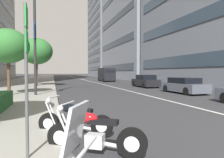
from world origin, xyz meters
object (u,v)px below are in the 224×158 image
Objects in this scene: car_approaching_light at (184,86)px; street_tree_far_plaza at (8,46)px; delivery_van_ahead at (106,74)px; parking_sign_by_curb at (26,62)px; street_lamp_with_banners at (40,27)px; street_tree_by_lamp_post at (37,51)px; car_lead_in_lane at (145,81)px; motorcycle_far_end_row at (74,121)px; motorcycle_by_sign_pole at (94,135)px.

car_approaching_light is 0.91× the size of street_tree_far_plaza.
street_tree_far_plaza is (1.21, 13.36, 2.91)m from car_approaching_light.
delivery_van_ahead is 33.59m from parking_sign_by_curb.
street_tree_by_lamp_post is (9.75, 0.92, -0.75)m from street_lamp_with_banners.
car_lead_in_lane is 0.56× the size of street_lamp_with_banners.
motorcycle_far_end_row is 31.82m from delivery_van_ahead.
street_tree_by_lamp_post is (20.46, 2.58, 3.75)m from motorcycle_by_sign_pole.
street_tree_by_lamp_post is (10.61, 12.19, 3.54)m from car_approaching_light.
motorcycle_by_sign_pole is 0.35× the size of street_tree_by_lamp_post.
car_approaching_light is at bearing -94.36° from street_lamp_with_banners.
parking_sign_by_curb reaches higher than motorcycle_by_sign_pole.
motorcycle_far_end_row is 0.35× the size of street_tree_by_lamp_post.
car_approaching_light is at bearing -47.49° from parking_sign_by_curb.
motorcycle_by_sign_pole is 0.37× the size of delivery_van_ahead.
street_lamp_with_banners reaches higher than delivery_van_ahead.
street_tree_by_lamp_post is at bearing 135.05° from delivery_van_ahead.
street_tree_far_plaza is (11.06, 3.75, 3.12)m from motorcycle_by_sign_pole.
street_lamp_with_banners reaches higher than street_tree_far_plaza.
delivery_van_ahead is (31.88, -8.86, 0.93)m from motorcycle_by_sign_pole.
car_approaching_light is at bearing -103.42° from motorcycle_by_sign_pole.
street_tree_by_lamp_post reaches higher than street_tree_far_plaza.
parking_sign_by_curb is (-1.55, 1.01, 1.54)m from motorcycle_far_end_row.
parking_sign_by_curb reaches higher than car_approaching_light.
street_tree_by_lamp_post reaches higher than car_approaching_light.
delivery_van_ahead is at bearing -78.66° from motorcycle_far_end_row.
car_approaching_light is 1.45× the size of parking_sign_by_curb.
car_approaching_light is at bearing -95.19° from street_tree_far_plaza.
car_lead_in_lane is at bearing -61.25° from street_lamp_with_banners.
parking_sign_by_curb is (-32.01, 10.15, 0.60)m from delivery_van_ahead.
delivery_van_ahead is 1.87× the size of parking_sign_by_curb.
motorcycle_far_end_row is 0.36× the size of delivery_van_ahead.
motorcycle_far_end_row is 2.41m from parking_sign_by_curb.
street_tree_far_plaza is (-5.79, 13.27, 2.86)m from car_lead_in_lane.
car_approaching_light is 16.54m from street_tree_by_lamp_post.
street_tree_far_plaza is at bearing -42.17° from motorcycle_far_end_row.
motorcycle_by_sign_pole is at bearing -161.28° from street_tree_far_plaza.
motorcycle_by_sign_pole is 13.76m from car_approaching_light.
street_lamp_with_banners is at bearing -174.63° from street_tree_by_lamp_post.
car_lead_in_lane is (7.00, 0.09, 0.05)m from car_approaching_light.
motorcycle_far_end_row is at bearing -160.21° from street_tree_far_plaza.
street_lamp_with_banners is 9.82m from street_tree_by_lamp_post.
motorcycle_by_sign_pole is at bearing -83.95° from parking_sign_by_curb.
car_lead_in_lane is 0.83× the size of delivery_van_ahead.
motorcycle_by_sign_pole is 0.47× the size of car_approaching_light.
parking_sign_by_curb is at bearing 36.92° from motorcycle_by_sign_pole.
motorcycle_by_sign_pole reaches higher than motorcycle_far_end_row.
street_lamp_with_banners is (-21.17, 10.53, 3.57)m from delivery_van_ahead.
car_lead_in_lane is at bearing -94.37° from motorcycle_far_end_row.
street_tree_far_plaza is at bearing 83.63° from car_approaching_light.
delivery_van_ahead is 23.91m from street_lamp_with_banners.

